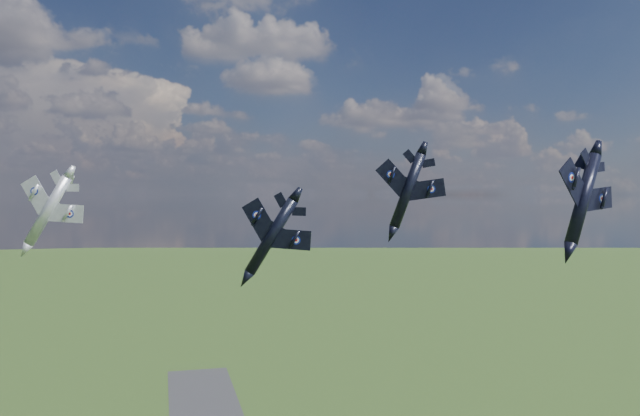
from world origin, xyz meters
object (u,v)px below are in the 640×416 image
object	(u,v)px
jet_right_navy	(583,199)
jet_left_silver	(48,210)
jet_lead_navy	(271,236)
jet_high_navy	(408,190)

from	to	relation	value
jet_right_navy	jet_left_silver	xyz separation A→B (m)	(-55.22, 27.93, -1.51)
jet_lead_navy	jet_right_navy	size ratio (longest dim) A/B	0.95
jet_right_navy	jet_high_navy	world-z (taller)	jet_high_navy
jet_lead_navy	jet_high_navy	bearing A→B (deg)	54.28
jet_left_silver	jet_high_navy	bearing A→B (deg)	16.13
jet_right_navy	jet_high_navy	size ratio (longest dim) A/B	0.91
jet_high_navy	jet_left_silver	bearing A→B (deg)	-161.42
jet_right_navy	jet_high_navy	distance (m)	27.15
jet_high_navy	jet_left_silver	size ratio (longest dim) A/B	1.12
jet_right_navy	jet_high_navy	xyz separation A→B (m)	(-8.59, 25.73, 1.03)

